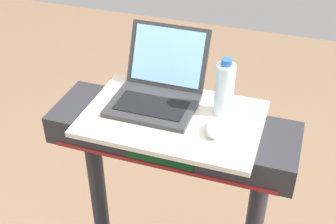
# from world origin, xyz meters

# --- Properties ---
(desk_board) EXTENTS (0.63, 0.41, 0.02)m
(desk_board) POSITION_xyz_m (0.00, 0.70, 1.10)
(desk_board) COLOR beige
(desk_board) RESTS_ON treadmill_base
(laptop) EXTENTS (0.31, 0.34, 0.24)m
(laptop) POSITION_xyz_m (-0.08, 0.78, 1.16)
(laptop) COLOR #2D2D30
(laptop) RESTS_ON desk_board
(computer_mouse) EXTENTS (0.08, 0.11, 0.03)m
(computer_mouse) POSITION_xyz_m (0.16, 0.65, 1.13)
(computer_mouse) COLOR #B2B2B7
(computer_mouse) RESTS_ON desk_board
(water_bottle) EXTENTS (0.07, 0.07, 0.22)m
(water_bottle) POSITION_xyz_m (0.16, 0.78, 1.21)
(water_bottle) COLOR silver
(water_bottle) RESTS_ON desk_board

